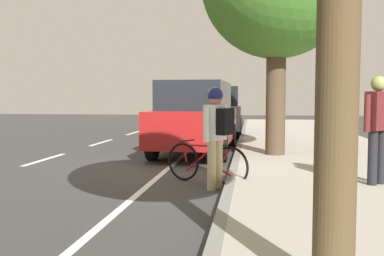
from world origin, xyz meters
TOP-DOWN VIEW (x-y plane):
  - ground at (0.00, 0.00)m, footprint 57.18×57.18m
  - sidewalk at (3.75, 0.00)m, footprint 4.16×35.74m
  - curb_edge at (1.59, 0.00)m, footprint 0.16×35.74m
  - lane_stripe_centre at (-3.22, 0.03)m, footprint 0.14×35.80m
  - lane_stripe_bike_edge at (0.12, 0.00)m, footprint 0.12×35.74m
  - parked_suv_red_second at (0.40, 1.73)m, footprint 2.08×4.76m
  - parked_suv_grey_mid at (0.53, 7.82)m, footprint 2.05×4.74m
  - bicycle_at_curb at (1.12, -2.49)m, footprint 1.56×0.87m
  - cyclist_with_backpack at (1.34, -2.95)m, footprint 0.52×0.55m
  - pedestrian_on_phone at (3.91, -3.04)m, footprint 0.51×0.42m

SIDE VIEW (x-z plane):
  - ground at x=0.00m, z-range 0.00..0.00m
  - lane_stripe_centre at x=-3.22m, z-range 0.00..0.01m
  - lane_stripe_bike_edge at x=0.12m, z-range 0.00..0.01m
  - sidewalk at x=3.75m, z-range 0.00..0.17m
  - curb_edge at x=1.59m, z-range 0.00..0.17m
  - bicycle_at_curb at x=1.12m, z-range -0.01..0.76m
  - parked_suv_red_second at x=0.40m, z-range 0.03..2.02m
  - parked_suv_grey_mid at x=0.53m, z-range 0.03..2.02m
  - cyclist_with_backpack at x=1.34m, z-range 0.19..1.92m
  - pedestrian_on_phone at x=3.91m, z-range 0.29..2.02m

